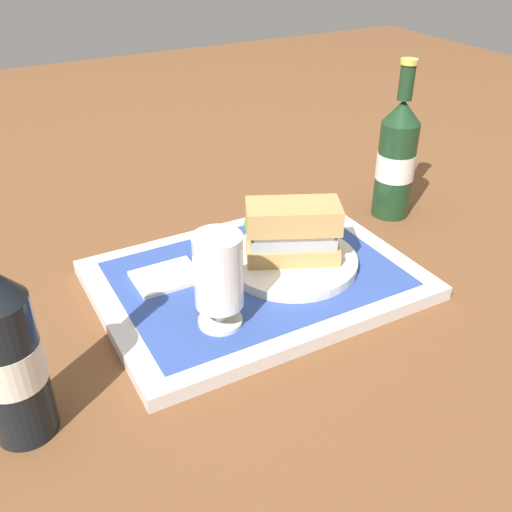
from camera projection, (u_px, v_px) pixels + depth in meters
ground_plane at (256, 286)px, 0.84m from camera, size 3.00×3.00×0.00m
tray at (256, 280)px, 0.83m from camera, size 0.44×0.32×0.02m
placemat at (256, 274)px, 0.83m from camera, size 0.38×0.27×0.00m
plate at (292, 261)px, 0.84m from camera, size 0.19×0.19×0.01m
sandwich at (290, 231)px, 0.81m from camera, size 0.14×0.11×0.08m
beer_glass at (219, 275)px, 0.69m from camera, size 0.06×0.06×0.12m
napkin_folded at (166, 277)px, 0.81m from camera, size 0.09×0.07×0.01m
beer_bottle at (7, 352)px, 0.56m from camera, size 0.07×0.07×0.27m
second_bottle at (396, 158)px, 0.98m from camera, size 0.07×0.07×0.27m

